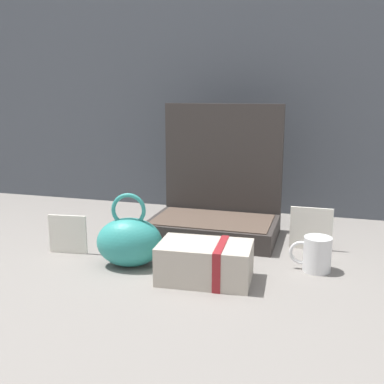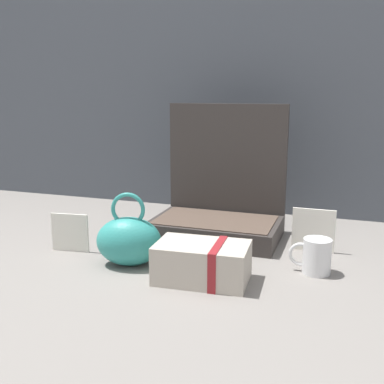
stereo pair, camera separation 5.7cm
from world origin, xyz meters
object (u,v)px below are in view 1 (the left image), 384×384
at_px(open_suitcase, 217,204).
at_px(cream_toiletry_bag, 206,262).
at_px(poster_card_right, 311,229).
at_px(coffee_mug, 316,254).
at_px(info_card_left, 68,234).
at_px(teal_pouch_handbag, 130,241).

xyz_separation_m(open_suitcase, cream_toiletry_bag, (0.06, -0.38, -0.06)).
xyz_separation_m(open_suitcase, poster_card_right, (0.31, -0.07, -0.04)).
xyz_separation_m(coffee_mug, info_card_left, (-0.71, -0.06, 0.01)).
bearing_deg(cream_toiletry_bag, coffee_mug, 28.70).
distance_m(cream_toiletry_bag, info_card_left, 0.45).
relative_size(open_suitcase, coffee_mug, 3.88).
relative_size(cream_toiletry_bag, coffee_mug, 2.17).
distance_m(info_card_left, poster_card_right, 0.73).
relative_size(coffee_mug, poster_card_right, 0.85).
bearing_deg(info_card_left, coffee_mug, -2.16).
bearing_deg(coffee_mug, teal_pouch_handbag, -167.77).
height_order(info_card_left, poster_card_right, poster_card_right).
height_order(teal_pouch_handbag, info_card_left, teal_pouch_handbag).
bearing_deg(open_suitcase, poster_card_right, -12.16).
bearing_deg(open_suitcase, info_card_left, -141.55).
relative_size(coffee_mug, info_card_left, 0.96).
bearing_deg(poster_card_right, cream_toiletry_bag, -127.89).
xyz_separation_m(open_suitcase, teal_pouch_handbag, (-0.16, -0.34, -0.03)).
bearing_deg(poster_card_right, coffee_mug, -83.51).
height_order(open_suitcase, info_card_left, open_suitcase).
xyz_separation_m(open_suitcase, coffee_mug, (0.33, -0.24, -0.06)).
height_order(open_suitcase, cream_toiletry_bag, open_suitcase).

